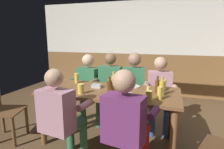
# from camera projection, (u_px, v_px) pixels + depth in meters

# --- Properties ---
(ground_plane) EXTENTS (6.67, 6.67, 0.00)m
(ground_plane) POSITION_uv_depth(u_px,v_px,m) (107.00, 144.00, 2.67)
(ground_plane) COLOR brown
(back_wall_upper) EXTENTS (5.56, 0.12, 1.34)m
(back_wall_upper) POSITION_uv_depth(u_px,v_px,m) (140.00, 28.00, 4.83)
(back_wall_upper) COLOR silver
(back_wall_wainscot) EXTENTS (5.56, 0.12, 1.06)m
(back_wall_wainscot) POSITION_uv_depth(u_px,v_px,m) (139.00, 73.00, 5.06)
(back_wall_wainscot) COLOR brown
(back_wall_wainscot) RESTS_ON ground_plane
(dining_table) EXTENTS (1.90, 0.84, 0.77)m
(dining_table) POSITION_uv_depth(u_px,v_px,m) (109.00, 98.00, 2.63)
(dining_table) COLOR brown
(dining_table) RESTS_ON ground_plane
(person_0) EXTENTS (0.55, 0.56, 1.19)m
(person_0) POSITION_uv_depth(u_px,v_px,m) (86.00, 84.00, 3.42)
(person_0) COLOR #33724C
(person_0) RESTS_ON ground_plane
(person_1) EXTENTS (0.54, 0.50, 1.23)m
(person_1) POSITION_uv_depth(u_px,v_px,m) (109.00, 85.00, 3.29)
(person_1) COLOR #33724C
(person_1) RESTS_ON ground_plane
(person_2) EXTENTS (0.53, 0.54, 1.24)m
(person_2) POSITION_uv_depth(u_px,v_px,m) (134.00, 86.00, 3.16)
(person_2) COLOR #33724C
(person_2) RESTS_ON ground_plane
(person_3) EXTENTS (0.56, 0.56, 1.19)m
(person_3) POSITION_uv_depth(u_px,v_px,m) (160.00, 90.00, 3.04)
(person_3) COLOR #B78493
(person_3) RESTS_ON ground_plane
(person_4) EXTENTS (0.55, 0.56, 1.17)m
(person_4) POSITION_uv_depth(u_px,v_px,m) (61.00, 113.00, 2.14)
(person_4) COLOR #B78493
(person_4) RESTS_ON ground_plane
(person_5) EXTENTS (0.59, 0.58, 1.20)m
(person_5) POSITION_uv_depth(u_px,v_px,m) (127.00, 120.00, 1.91)
(person_5) COLOR #6B2D66
(person_5) RESTS_ON ground_plane
(chair_empty_near_left) EXTENTS (0.54, 0.54, 0.88)m
(chair_empty_near_left) POSITION_uv_depth(u_px,v_px,m) (0.00, 109.00, 2.71)
(chair_empty_near_left) COLOR brown
(chair_empty_near_left) RESTS_ON ground_plane
(table_candle) EXTENTS (0.04, 0.04, 0.08)m
(table_candle) POSITION_uv_depth(u_px,v_px,m) (148.00, 89.00, 2.49)
(table_candle) COLOR #F9E08C
(table_candle) RESTS_ON dining_table
(condiment_caddy) EXTENTS (0.14, 0.10, 0.05)m
(condiment_caddy) POSITION_uv_depth(u_px,v_px,m) (97.00, 86.00, 2.73)
(condiment_caddy) COLOR #B2B7BC
(condiment_caddy) RESTS_ON dining_table
(plate_0) EXTENTS (0.24, 0.24, 0.01)m
(plate_0) POSITION_uv_depth(u_px,v_px,m) (131.00, 86.00, 2.77)
(plate_0) COLOR white
(plate_0) RESTS_ON dining_table
(plate_1) EXTENTS (0.22, 0.22, 0.01)m
(plate_1) POSITION_uv_depth(u_px,v_px,m) (126.00, 95.00, 2.36)
(plate_1) COLOR white
(plate_1) RESTS_ON dining_table
(bottle_0) EXTENTS (0.05, 0.05, 0.23)m
(bottle_0) POSITION_uv_depth(u_px,v_px,m) (157.00, 86.00, 2.45)
(bottle_0) COLOR #593314
(bottle_0) RESTS_ON dining_table
(bottle_1) EXTENTS (0.06, 0.06, 0.22)m
(bottle_1) POSITION_uv_depth(u_px,v_px,m) (110.00, 87.00, 2.46)
(bottle_1) COLOR #593314
(bottle_1) RESTS_ON dining_table
(bottle_2) EXTENTS (0.07, 0.07, 0.24)m
(bottle_2) POSITION_uv_depth(u_px,v_px,m) (114.00, 81.00, 2.72)
(bottle_2) COLOR gold
(bottle_2) RESTS_ON dining_table
(bottle_3) EXTENTS (0.07, 0.07, 0.24)m
(bottle_3) POSITION_uv_depth(u_px,v_px,m) (162.00, 88.00, 2.37)
(bottle_3) COLOR gold
(bottle_3) RESTS_ON dining_table
(pint_glass_0) EXTENTS (0.07, 0.07, 0.13)m
(pint_glass_0) POSITION_uv_depth(u_px,v_px,m) (164.00, 85.00, 2.65)
(pint_glass_0) COLOR #E5C64C
(pint_glass_0) RESTS_ON dining_table
(pint_glass_1) EXTENTS (0.08, 0.08, 0.15)m
(pint_glass_1) POSITION_uv_depth(u_px,v_px,m) (115.00, 86.00, 2.53)
(pint_glass_1) COLOR #E5C64C
(pint_glass_1) RESTS_ON dining_table
(pint_glass_2) EXTENTS (0.06, 0.06, 0.15)m
(pint_glass_2) POSITION_uv_depth(u_px,v_px,m) (160.00, 93.00, 2.20)
(pint_glass_2) COLOR #E5C64C
(pint_glass_2) RESTS_ON dining_table
(pint_glass_3) EXTENTS (0.06, 0.06, 0.15)m
(pint_glass_3) POSITION_uv_depth(u_px,v_px,m) (110.00, 84.00, 2.62)
(pint_glass_3) COLOR #E5C64C
(pint_glass_3) RESTS_ON dining_table
(pint_glass_4) EXTENTS (0.08, 0.08, 0.13)m
(pint_glass_4) POSITION_uv_depth(u_px,v_px,m) (81.00, 89.00, 2.43)
(pint_glass_4) COLOR #E5C64C
(pint_glass_4) RESTS_ON dining_table
(pint_glass_5) EXTENTS (0.07, 0.07, 0.16)m
(pint_glass_5) POSITION_uv_depth(u_px,v_px,m) (77.00, 78.00, 3.00)
(pint_glass_5) COLOR #E5C64C
(pint_glass_5) RESTS_ON dining_table
(pint_glass_6) EXTENTS (0.08, 0.08, 0.13)m
(pint_glass_6) POSITION_uv_depth(u_px,v_px,m) (149.00, 96.00, 2.12)
(pint_glass_6) COLOR #E5C64C
(pint_glass_6) RESTS_ON dining_table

